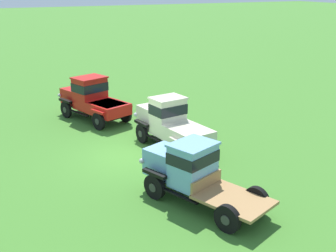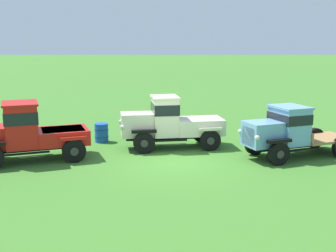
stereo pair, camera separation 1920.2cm
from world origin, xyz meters
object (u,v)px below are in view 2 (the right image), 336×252
vintage_truck_foreground_near (25,132)px  vintage_truck_midrow_center (286,131)px  oil_drum_beside_row (102,133)px  vintage_truck_second_in_line (170,122)px

vintage_truck_foreground_near → vintage_truck_midrow_center: size_ratio=0.98×
oil_drum_beside_row → vintage_truck_second_in_line: bearing=-19.5°
vintage_truck_foreground_near → vintage_truck_second_in_line: (5.63, 1.99, -0.03)m
vintage_truck_second_in_line → vintage_truck_midrow_center: bearing=-18.6°
vintage_truck_midrow_center → oil_drum_beside_row: bearing=161.0°
vintage_truck_second_in_line → vintage_truck_midrow_center: size_ratio=0.93×
vintage_truck_foreground_near → oil_drum_beside_row: size_ratio=5.64×
vintage_truck_second_in_line → oil_drum_beside_row: (-3.16, 1.12, -0.72)m
oil_drum_beside_row → vintage_truck_foreground_near: bearing=-128.5°
vintage_truck_second_in_line → vintage_truck_midrow_center: vintage_truck_second_in_line is taller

